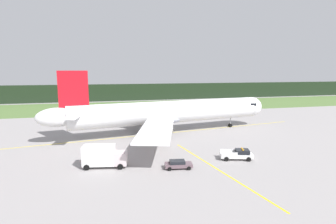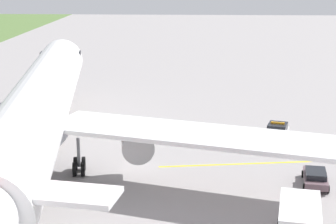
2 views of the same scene
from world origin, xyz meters
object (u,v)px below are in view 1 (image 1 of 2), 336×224
at_px(airliner, 167,113).
at_px(apron_cone, 223,152).
at_px(ops_pickup_truck, 238,154).
at_px(catering_truck, 103,156).
at_px(staff_car, 178,164).

relative_size(airliner, apron_cone, 80.32).
bearing_deg(airliner, ops_pickup_truck, -71.73).
height_order(ops_pickup_truck, catering_truck, catering_truck).
height_order(ops_pickup_truck, apron_cone, ops_pickup_truck).
height_order(catering_truck, staff_car, catering_truck).
xyz_separation_m(airliner, ops_pickup_truck, (7.24, -21.92, -4.19)).
bearing_deg(apron_cone, ops_pickup_truck, -72.74).
height_order(catering_truck, apron_cone, catering_truck).
distance_m(ops_pickup_truck, staff_car, 11.31).
bearing_deg(ops_pickup_truck, staff_car, -171.88).
relative_size(airliner, catering_truck, 8.00).
bearing_deg(ops_pickup_truck, airliner, 108.27).
bearing_deg(airliner, catering_truck, -127.33).
relative_size(ops_pickup_truck, staff_car, 1.30).
xyz_separation_m(staff_car, apron_cone, (10.08, 5.18, -0.35)).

